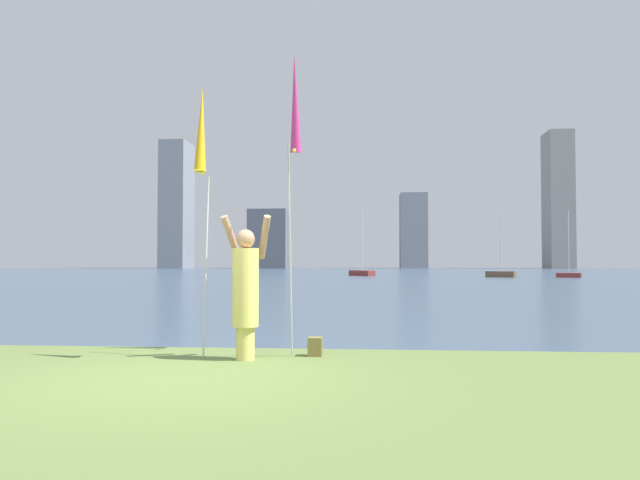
% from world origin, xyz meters
% --- Properties ---
extents(ground, '(120.00, 138.00, 0.12)m').
position_xyz_m(ground, '(0.00, 50.95, -0.06)').
color(ground, '#5B7038').
extents(person, '(0.70, 0.52, 1.92)m').
position_xyz_m(person, '(0.51, 1.42, 0.95)').
color(person, '#D8CC66').
rests_on(person, ground).
extents(kite_flag_left, '(0.16, 0.54, 3.64)m').
position_xyz_m(kite_flag_left, '(-0.06, 1.30, 2.97)').
color(kite_flag_left, '#B2B2B7').
rests_on(kite_flag_left, ground).
extents(kite_flag_right, '(0.16, 0.90, 4.26)m').
position_xyz_m(kite_flag_right, '(1.09, 2.06, 3.47)').
color(kite_flag_right, '#B2B2B7').
rests_on(kite_flag_right, ground).
extents(bag, '(0.19, 0.20, 0.26)m').
position_xyz_m(bag, '(1.41, 1.82, 0.13)').
color(bag, olive).
rests_on(bag, ground).
extents(sailboat_1, '(2.42, 1.85, 5.39)m').
position_xyz_m(sailboat_1, '(12.59, 45.26, 0.31)').
color(sailboat_1, brown).
rests_on(sailboat_1, ground).
extents(sailboat_2, '(1.95, 1.42, 5.31)m').
position_xyz_m(sailboat_2, '(17.70, 44.40, 0.29)').
color(sailboat_2, maroon).
rests_on(sailboat_2, ground).
extents(sailboat_3, '(2.42, 2.84, 5.74)m').
position_xyz_m(sailboat_3, '(1.24, 49.27, 0.33)').
color(sailboat_3, maroon).
rests_on(sailboat_3, ground).
extents(skyline_tower_0, '(4.55, 7.33, 22.76)m').
position_xyz_m(skyline_tower_0, '(-33.12, 103.91, 11.38)').
color(skyline_tower_0, gray).
rests_on(skyline_tower_0, ground).
extents(skyline_tower_1, '(6.78, 7.31, 10.39)m').
position_xyz_m(skyline_tower_1, '(-16.18, 104.09, 5.20)').
color(skyline_tower_1, '#565B66').
rests_on(skyline_tower_1, ground).
extents(skyline_tower_2, '(4.78, 6.63, 13.48)m').
position_xyz_m(skyline_tower_2, '(9.59, 108.06, 6.74)').
color(skyline_tower_2, gray).
rests_on(skyline_tower_2, ground).
extents(skyline_tower_3, '(4.15, 6.33, 24.02)m').
position_xyz_m(skyline_tower_3, '(34.77, 106.41, 12.01)').
color(skyline_tower_3, gray).
rests_on(skyline_tower_3, ground).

